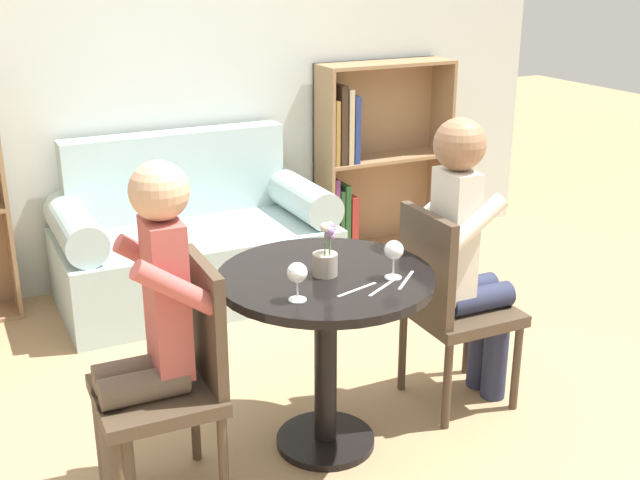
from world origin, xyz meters
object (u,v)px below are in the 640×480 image
object	(u,v)px
chair_right	(448,300)
wine_glass_left	(297,274)
couch	(194,245)
flower_vase	(326,258)
person_left	(147,333)
bookshelf_right	(366,162)
chair_left	(176,373)
person_right	(467,254)
wine_glass_right	(394,251)

from	to	relation	value
chair_right	wine_glass_left	world-z (taller)	chair_right
couch	flower_vase	world-z (taller)	flower_vase
person_left	flower_vase	xyz separation A→B (m)	(0.70, 0.03, 0.15)
bookshelf_right	wine_glass_left	world-z (taller)	bookshelf_right
couch	chair_right	size ratio (longest dim) A/B	1.70
chair_right	flower_vase	size ratio (longest dim) A/B	4.19
chair_left	person_right	world-z (taller)	person_right
bookshelf_right	chair_left	bearing A→B (deg)	-133.33
couch	chair_right	xyz separation A→B (m)	(0.61, -1.63, 0.18)
chair_right	flower_vase	world-z (taller)	flower_vase
person_left	flower_vase	distance (m)	0.71
person_left	person_right	world-z (taller)	person_right
bookshelf_right	person_left	bearing A→B (deg)	-134.69
chair_right	person_right	size ratio (longest dim) A/B	0.70
chair_right	wine_glass_right	distance (m)	0.58
couch	bookshelf_right	size ratio (longest dim) A/B	1.23
bookshelf_right	person_left	xyz separation A→B (m)	(-1.99, -2.01, 0.07)
chair_left	flower_vase	distance (m)	0.69
person_left	couch	bearing A→B (deg)	159.55
person_right	flower_vase	size ratio (longest dim) A/B	5.95
person_left	chair_right	bearing A→B (deg)	95.88
chair_right	wine_glass_left	size ratio (longest dim) A/B	6.41
chair_left	wine_glass_left	bearing A→B (deg)	73.93
bookshelf_right	flower_vase	distance (m)	2.37
chair_right	person_right	distance (m)	0.21
bookshelf_right	person_right	distance (m)	2.00
chair_left	person_left	bearing A→B (deg)	-91.08
chair_right	couch	bearing A→B (deg)	21.35
couch	person_left	world-z (taller)	person_left
chair_right	person_left	bearing A→B (deg)	95.07
bookshelf_right	wine_glass_right	size ratio (longest dim) A/B	8.47
wine_glass_left	person_left	bearing A→B (deg)	164.86
chair_right	wine_glass_right	xyz separation A→B (m)	(-0.41, -0.21, 0.36)
wine_glass_right	person_right	bearing A→B (deg)	22.53
chair_right	flower_vase	bearing A→B (deg)	97.21
chair_left	chair_right	world-z (taller)	same
bookshelf_right	person_left	size ratio (longest dim) A/B	0.99
chair_left	flower_vase	world-z (taller)	flower_vase
chair_right	person_right	xyz separation A→B (m)	(0.09, -0.00, 0.20)
person_right	chair_right	bearing A→B (deg)	89.46
flower_vase	couch	bearing A→B (deg)	89.79
couch	flower_vase	distance (m)	1.78
wine_glass_right	flower_vase	bearing A→B (deg)	147.49
flower_vase	person_left	bearing A→B (deg)	-177.63
person_left	wine_glass_right	bearing A→B (deg)	84.87
chair_left	wine_glass_left	distance (m)	0.56
bookshelf_right	chair_right	xyz separation A→B (m)	(-0.67, -1.91, -0.11)
person_right	person_left	bearing A→B (deg)	94.73
person_left	wine_glass_left	distance (m)	0.55
chair_right	wine_glass_left	xyz separation A→B (m)	(-0.81, -0.23, 0.35)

